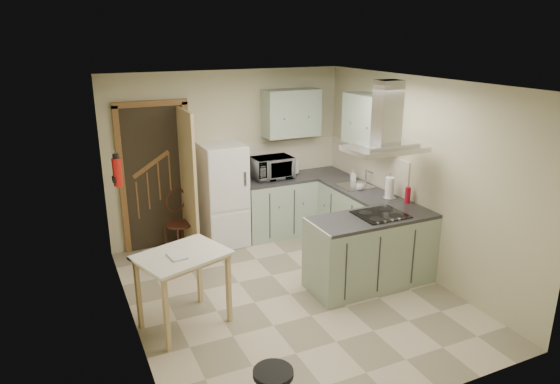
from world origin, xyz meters
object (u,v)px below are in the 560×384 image
extractor_hood (385,149)px  bentwood_chair (179,224)px  peninsula (372,250)px  drop_leaf_table (184,290)px  microwave (272,168)px  fridge (224,195)px

extractor_hood → bentwood_chair: (-2.00, 1.96, -1.31)m
peninsula → bentwood_chair: size_ratio=1.88×
drop_leaf_table → bentwood_chair: 1.93m
extractor_hood → bentwood_chair: extractor_hood is taller
extractor_hood → microwave: size_ratio=1.53×
fridge → bentwood_chair: fridge is taller
drop_leaf_table → bentwood_chair: bearing=58.4°
peninsula → extractor_hood: (0.10, 0.00, 1.27)m
drop_leaf_table → microwave: (1.89, 1.94, 0.65)m
fridge → microwave: 0.85m
fridge → bentwood_chair: 0.76m
bentwood_chair → extractor_hood: bearing=-67.9°
peninsula → microwave: (-0.44, 2.01, 0.61)m
extractor_hood → bentwood_chair: 3.09m
fridge → drop_leaf_table: (-1.10, -1.91, -0.34)m
drop_leaf_table → bentwood_chair: (0.42, 1.88, -0.00)m
peninsula → drop_leaf_table: peninsula is taller
fridge → extractor_hood: bearing=-56.2°
extractor_hood → microwave: bearing=104.9°
drop_leaf_table → peninsula: bearing=-20.7°
bentwood_chair → microwave: size_ratio=1.39×
microwave → drop_leaf_table: bearing=-135.3°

